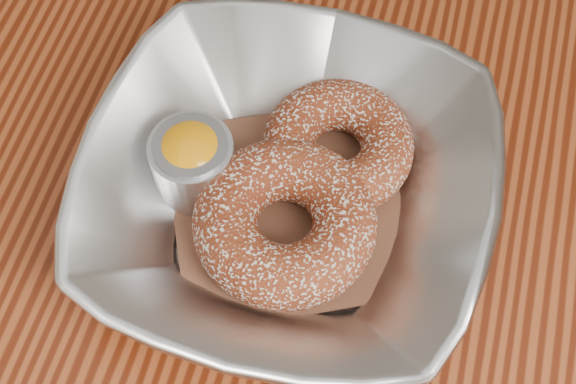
% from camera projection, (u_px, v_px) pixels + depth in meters
% --- Properties ---
extents(table, '(1.20, 0.80, 0.75)m').
position_uv_depth(table, '(347.00, 374.00, 0.57)').
color(table, maroon).
rests_on(table, ground_plane).
extents(serving_bowl, '(0.25, 0.25, 0.06)m').
position_uv_depth(serving_bowl, '(288.00, 191.00, 0.49)').
color(serving_bowl, silver).
rests_on(serving_bowl, table).
extents(parchment, '(0.19, 0.19, 0.00)m').
position_uv_depth(parchment, '(288.00, 208.00, 0.51)').
color(parchment, brown).
rests_on(parchment, table).
extents(donut_back, '(0.10, 0.10, 0.03)m').
position_uv_depth(donut_back, '(338.00, 145.00, 0.51)').
color(donut_back, maroon).
rests_on(donut_back, parchment).
extents(donut_front, '(0.11, 0.11, 0.04)m').
position_uv_depth(donut_front, '(285.00, 222.00, 0.48)').
color(donut_front, maroon).
rests_on(donut_front, parchment).
extents(ramekin, '(0.05, 0.05, 0.05)m').
position_uv_depth(ramekin, '(193.00, 161.00, 0.50)').
color(ramekin, silver).
rests_on(ramekin, table).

